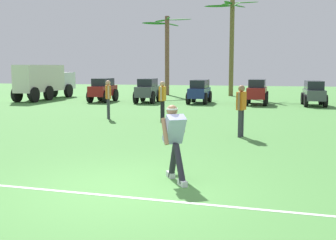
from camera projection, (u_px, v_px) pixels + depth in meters
The scene contains 15 objects.
ground_plane at pixel (122, 191), 7.21m from camera, with size 80.00×80.00×0.00m, color #4C8A40.
field_line_paint at pixel (115, 196), 6.90m from camera, with size 18.55×0.08×0.01m, color white.
frisbee_thrower at pixel (174, 138), 7.80m from camera, with size 0.59×1.09×1.40m.
frisbee_in_flight at pixel (169, 141), 8.66m from camera, with size 0.29×0.29×0.08m.
teammate_near_sideline at pixel (241, 106), 12.60m from camera, with size 0.30×0.49×1.56m.
teammate_midfield at pixel (108, 96), 16.95m from camera, with size 0.32×0.48×1.56m.
teammate_deep at pixel (162, 98), 15.91m from camera, with size 0.21×0.49×1.56m.
parked_car_slot_a at pixel (103, 89), 25.22m from camera, with size 1.22×2.37×1.40m.
parked_car_slot_b at pixel (148, 90), 24.64m from camera, with size 1.19×2.36×1.40m.
parked_car_slot_c at pixel (199, 91), 24.27m from camera, with size 1.22×2.43×1.34m.
parked_car_slot_d at pixel (257, 91), 23.32m from camera, with size 1.29×2.40×1.40m.
parked_car_slot_e at pixel (314, 92), 22.67m from camera, with size 1.15×2.40×1.34m.
box_truck at pixel (45, 80), 26.90m from camera, with size 1.58×5.94×2.20m.
palm_tree_far_left at pixel (167, 48), 30.96m from camera, with size 3.56×3.52×5.75m.
palm_tree_left_of_centre at pixel (232, 39), 29.73m from camera, with size 3.79×3.02×6.78m.
Camera 1 is at (2.26, -6.67, 2.12)m, focal length 45.00 mm.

